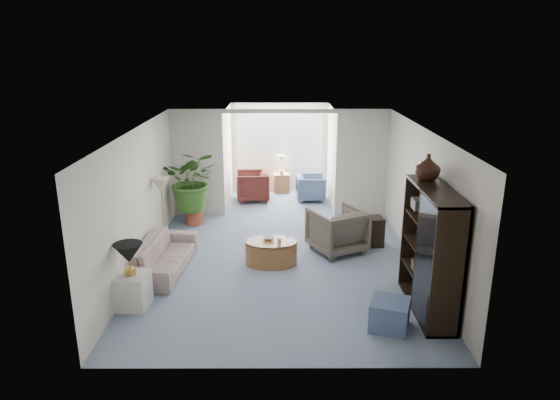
{
  "coord_description": "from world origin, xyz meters",
  "views": [
    {
      "loc": [
        -0.02,
        -8.43,
        3.87
      ],
      "look_at": [
        0.0,
        0.6,
        1.1
      ],
      "focal_mm": 32.49,
      "sensor_mm": 36.0,
      "label": 1
    }
  ],
  "objects_px": {
    "coffee_table": "(271,253)",
    "wingback_chair": "(337,230)",
    "table_lamp": "(128,253)",
    "coffee_bowl": "(268,238)",
    "sofa": "(164,255)",
    "end_table": "(132,291)",
    "ottoman": "(390,314)",
    "coffee_cup": "(279,241)",
    "floor_lamp": "(161,185)",
    "sunroom_table": "(282,183)",
    "sunroom_chair_maroon": "(253,186)",
    "plant_pot": "(195,217)",
    "cabinet_urn": "(428,167)",
    "sunroom_chair_blue": "(311,188)",
    "entertainment_cabinet": "(431,251)",
    "framed_picture": "(425,178)",
    "side_table_dark": "(370,231)"
  },
  "relations": [
    {
      "from": "coffee_bowl",
      "to": "wingback_chair",
      "type": "relative_size",
      "value": 0.24
    },
    {
      "from": "sofa",
      "to": "plant_pot",
      "type": "bearing_deg",
      "value": 1.36
    },
    {
      "from": "sofa",
      "to": "wingback_chair",
      "type": "xyz_separation_m",
      "value": [
        3.18,
        0.85,
        0.15
      ]
    },
    {
      "from": "floor_lamp",
      "to": "table_lamp",
      "type": "bearing_deg",
      "value": -88.73
    },
    {
      "from": "sunroom_chair_maroon",
      "to": "coffee_cup",
      "type": "bearing_deg",
      "value": 6.27
    },
    {
      "from": "floor_lamp",
      "to": "coffee_bowl",
      "type": "xyz_separation_m",
      "value": [
        2.12,
        -0.86,
        -0.77
      ]
    },
    {
      "from": "sunroom_chair_blue",
      "to": "sunroom_chair_maroon",
      "type": "bearing_deg",
      "value": 86.89
    },
    {
      "from": "table_lamp",
      "to": "floor_lamp",
      "type": "xyz_separation_m",
      "value": [
        -0.06,
        2.55,
        0.36
      ]
    },
    {
      "from": "coffee_table",
      "to": "plant_pot",
      "type": "distance_m",
      "value": 2.85
    },
    {
      "from": "sunroom_chair_maroon",
      "to": "side_table_dark",
      "type": "bearing_deg",
      "value": 35.72
    },
    {
      "from": "table_lamp",
      "to": "wingback_chair",
      "type": "relative_size",
      "value": 0.46
    },
    {
      "from": "table_lamp",
      "to": "plant_pot",
      "type": "relative_size",
      "value": 1.1
    },
    {
      "from": "coffee_table",
      "to": "wingback_chair",
      "type": "bearing_deg",
      "value": 25.8
    },
    {
      "from": "floor_lamp",
      "to": "sunroom_table",
      "type": "relative_size",
      "value": 0.7
    },
    {
      "from": "coffee_bowl",
      "to": "ottoman",
      "type": "height_order",
      "value": "coffee_bowl"
    },
    {
      "from": "coffee_cup",
      "to": "wingback_chair",
      "type": "bearing_deg",
      "value": 32.51
    },
    {
      "from": "cabinet_urn",
      "to": "sunroom_chair_maroon",
      "type": "xyz_separation_m",
      "value": [
        -2.92,
        5.18,
        -1.72
      ]
    },
    {
      "from": "coffee_table",
      "to": "side_table_dark",
      "type": "height_order",
      "value": "side_table_dark"
    },
    {
      "from": "sofa",
      "to": "coffee_bowl",
      "type": "xyz_separation_m",
      "value": [
        1.86,
        0.34,
        0.19
      ]
    },
    {
      "from": "plant_pot",
      "to": "sunroom_table",
      "type": "height_order",
      "value": "sunroom_table"
    },
    {
      "from": "floor_lamp",
      "to": "sunroom_table",
      "type": "distance_m",
      "value": 4.61
    },
    {
      "from": "table_lamp",
      "to": "floor_lamp",
      "type": "relative_size",
      "value": 1.22
    },
    {
      "from": "floor_lamp",
      "to": "sunroom_chair_blue",
      "type": "bearing_deg",
      "value": 44.34
    },
    {
      "from": "entertainment_cabinet",
      "to": "cabinet_urn",
      "type": "height_order",
      "value": "cabinet_urn"
    },
    {
      "from": "coffee_cup",
      "to": "ottoman",
      "type": "relative_size",
      "value": 0.17
    },
    {
      "from": "coffee_cup",
      "to": "ottoman",
      "type": "xyz_separation_m",
      "value": [
        1.56,
        -2.11,
        -0.28
      ]
    },
    {
      "from": "end_table",
      "to": "ottoman",
      "type": "xyz_separation_m",
      "value": [
        3.83,
        -0.62,
        -0.06
      ]
    },
    {
      "from": "table_lamp",
      "to": "sunroom_chair_maroon",
      "type": "bearing_deg",
      "value": 74.27
    },
    {
      "from": "sofa",
      "to": "sunroom_table",
      "type": "bearing_deg",
      "value": -18.27
    },
    {
      "from": "coffee_cup",
      "to": "entertainment_cabinet",
      "type": "relative_size",
      "value": 0.05
    },
    {
      "from": "end_table",
      "to": "cabinet_urn",
      "type": "xyz_separation_m",
      "value": [
        4.5,
        0.43,
        1.84
      ]
    },
    {
      "from": "plant_pot",
      "to": "sunroom_chair_maroon",
      "type": "relative_size",
      "value": 0.48
    },
    {
      "from": "coffee_table",
      "to": "coffee_bowl",
      "type": "height_order",
      "value": "coffee_bowl"
    },
    {
      "from": "coffee_cup",
      "to": "sunroom_table",
      "type": "xyz_separation_m",
      "value": [
        0.07,
        4.87,
        -0.23
      ]
    },
    {
      "from": "floor_lamp",
      "to": "coffee_cup",
      "type": "xyz_separation_m",
      "value": [
        2.32,
        -1.06,
        -0.76
      ]
    },
    {
      "from": "cabinet_urn",
      "to": "sunroom_chair_maroon",
      "type": "distance_m",
      "value": 6.19
    },
    {
      "from": "framed_picture",
      "to": "coffee_bowl",
      "type": "distance_m",
      "value": 2.96
    },
    {
      "from": "cabinet_urn",
      "to": "sunroom_chair_blue",
      "type": "height_order",
      "value": "cabinet_urn"
    },
    {
      "from": "side_table_dark",
      "to": "entertainment_cabinet",
      "type": "relative_size",
      "value": 0.31
    },
    {
      "from": "sofa",
      "to": "table_lamp",
      "type": "height_order",
      "value": "table_lamp"
    },
    {
      "from": "coffee_cup",
      "to": "sunroom_table",
      "type": "height_order",
      "value": "coffee_cup"
    },
    {
      "from": "entertainment_cabinet",
      "to": "wingback_chair",
      "type": "bearing_deg",
      "value": 116.32
    },
    {
      "from": "sofa",
      "to": "coffee_cup",
      "type": "height_order",
      "value": "sofa"
    },
    {
      "from": "end_table",
      "to": "coffee_cup",
      "type": "bearing_deg",
      "value": 33.35
    },
    {
      "from": "coffee_cup",
      "to": "plant_pot",
      "type": "bearing_deg",
      "value": 129.37
    },
    {
      "from": "sunroom_table",
      "to": "sofa",
      "type": "bearing_deg",
      "value": -113.03
    },
    {
      "from": "coffee_cup",
      "to": "table_lamp",
      "type": "bearing_deg",
      "value": -146.65
    },
    {
      "from": "coffee_cup",
      "to": "wingback_chair",
      "type": "xyz_separation_m",
      "value": [
        1.12,
        0.71,
        -0.06
      ]
    },
    {
      "from": "end_table",
      "to": "coffee_cup",
      "type": "distance_m",
      "value": 2.72
    },
    {
      "from": "table_lamp",
      "to": "coffee_cup",
      "type": "height_order",
      "value": "table_lamp"
    }
  ]
}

